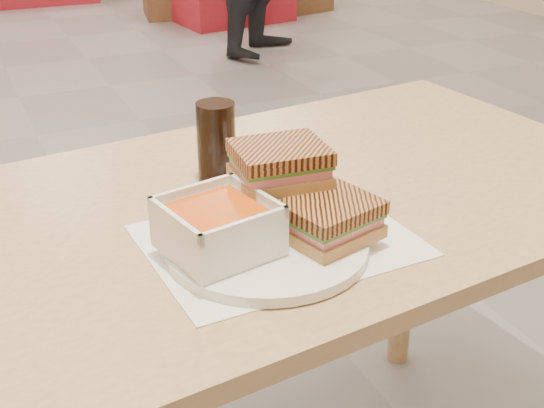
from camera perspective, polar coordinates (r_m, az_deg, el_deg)
name	(u,v)px	position (r m, az deg, el deg)	size (l,w,h in m)	color
main_table	(286,255)	(1.22, 1.05, -3.96)	(1.27, 0.83, 0.75)	tan
tray_liner	(278,240)	(1.03, 0.49, -2.82)	(0.37, 0.29, 0.00)	white
plate	(267,246)	(1.00, -0.40, -3.29)	(0.27, 0.27, 0.01)	white
soup_bowl	(218,229)	(0.96, -4.18, -1.91)	(0.16, 0.16, 0.07)	white
panini_lower	(331,220)	(1.00, 4.56, -1.20)	(0.14, 0.13, 0.05)	#B17B44
panini_upper	(280,165)	(1.03, 0.62, 3.06)	(0.13, 0.12, 0.06)	#B17B44
cola_glass	(216,143)	(1.19, -4.31, 4.74)	(0.06, 0.06, 0.13)	black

